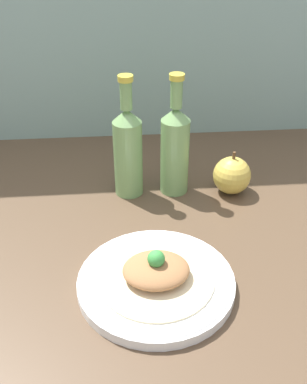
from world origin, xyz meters
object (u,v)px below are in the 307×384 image
object	(u,v)px
plate	(156,281)
cider_bottle_right	(175,148)
cider_bottle_left	(128,149)
plated_food	(156,272)
apple	(232,175)

from	to	relation	value
plate	cider_bottle_right	world-z (taller)	cider_bottle_right
cider_bottle_left	cider_bottle_right	bearing A→B (deg)	0.00
cider_bottle_left	cider_bottle_right	size ratio (longest dim) A/B	1.00
plated_food	cider_bottle_right	bearing A→B (deg)	77.41
cider_bottle_right	apple	size ratio (longest dim) A/B	2.69
plated_food	cider_bottle_right	distance (cm)	33.04
apple	plated_food	bearing A→B (deg)	-124.27
plated_food	cider_bottle_right	world-z (taller)	cider_bottle_right
plated_food	cider_bottle_left	world-z (taller)	cider_bottle_left
plate	plated_food	world-z (taller)	plated_food
cider_bottle_left	apple	world-z (taller)	cider_bottle_left
plate	cider_bottle_left	xyz separation A→B (cm)	(-3.46, 31.39, 9.87)
cider_bottle_left	apple	bearing A→B (deg)	-4.49
plate	apple	world-z (taller)	apple
cider_bottle_left	apple	xyz separation A→B (cm)	(23.59, -1.85, -6.75)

